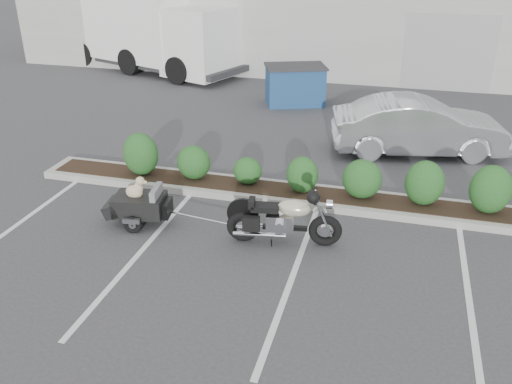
% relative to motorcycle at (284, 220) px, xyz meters
% --- Properties ---
extents(ground, '(90.00, 90.00, 0.00)m').
position_rel_motorcycle_xyz_m(ground, '(-0.82, -0.34, -0.47)').
color(ground, '#38383A').
rests_on(ground, ground).
extents(planter_kerb, '(12.00, 1.00, 0.15)m').
position_rel_motorcycle_xyz_m(planter_kerb, '(0.18, 1.86, -0.39)').
color(planter_kerb, '#9E9E93').
rests_on(planter_kerb, ground).
extents(building, '(26.00, 10.00, 4.00)m').
position_rel_motorcycle_xyz_m(building, '(-0.82, 16.66, 1.53)').
color(building, '#9EA099').
rests_on(building, ground).
extents(motorcycle, '(2.04, 0.80, 1.18)m').
position_rel_motorcycle_xyz_m(motorcycle, '(0.00, 0.00, 0.00)').
color(motorcycle, black).
rests_on(motorcycle, ground).
extents(pet_trailer, '(1.65, 0.94, 0.97)m').
position_rel_motorcycle_xyz_m(pet_trailer, '(-2.78, 0.02, -0.06)').
color(pet_trailer, black).
rests_on(pet_trailer, ground).
extents(sedan, '(4.43, 2.33, 1.39)m').
position_rel_motorcycle_xyz_m(sedan, '(2.25, 5.18, 0.22)').
color(sedan, silver).
rests_on(sedan, ground).
extents(dumpster, '(2.21, 1.87, 1.24)m').
position_rel_motorcycle_xyz_m(dumpster, '(-1.57, 8.69, 0.16)').
color(dumpster, navy).
rests_on(dumpster, ground).
extents(delivery_truck, '(8.13, 4.99, 3.55)m').
position_rel_motorcycle_xyz_m(delivery_truck, '(-7.97, 12.01, 1.24)').
color(delivery_truck, white).
rests_on(delivery_truck, ground).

